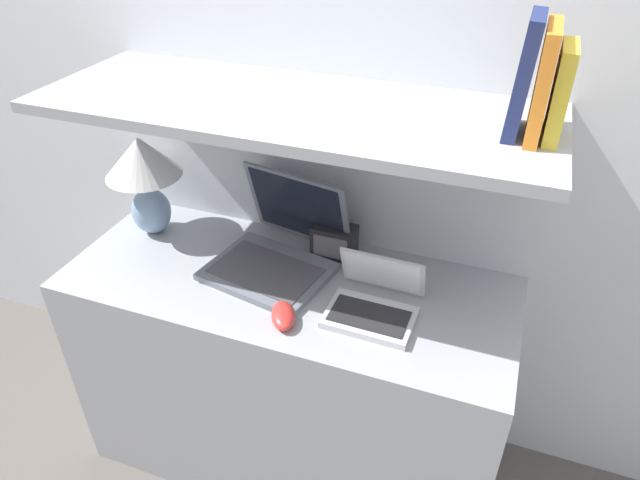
# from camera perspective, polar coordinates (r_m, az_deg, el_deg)

# --- Properties ---
(wall_back) EXTENTS (6.00, 0.05, 2.40)m
(wall_back) POSITION_cam_1_polar(r_m,az_deg,el_deg) (1.69, 0.59, 13.97)
(wall_back) COLOR silver
(wall_back) RESTS_ON ground_plane
(desk) EXTENTS (1.29, 0.52, 0.77)m
(desk) POSITION_cam_1_polar(r_m,az_deg,el_deg) (1.89, -2.99, -13.41)
(desk) COLOR #999EA3
(desk) RESTS_ON ground_plane
(back_riser) EXTENTS (1.29, 0.04, 1.25)m
(back_riser) POSITION_cam_1_polar(r_m,az_deg,el_deg) (1.93, 0.03, -2.77)
(back_riser) COLOR silver
(back_riser) RESTS_ON ground_plane
(shelf) EXTENTS (1.29, 0.47, 0.03)m
(shelf) POSITION_cam_1_polar(r_m,az_deg,el_deg) (1.44, -2.99, 13.06)
(shelf) COLOR #999EA3
(shelf) RESTS_ON back_riser
(table_lamp) EXTENTS (0.23, 0.23, 0.33)m
(table_lamp) POSITION_cam_1_polar(r_m,az_deg,el_deg) (1.82, -17.20, 6.61)
(table_lamp) COLOR #7593B2
(table_lamp) RESTS_ON desk
(laptop_large) EXTENTS (0.39, 0.39, 0.26)m
(laptop_large) POSITION_cam_1_polar(r_m,az_deg,el_deg) (1.67, -4.23, -1.02)
(laptop_large) COLOR slate
(laptop_large) RESTS_ON desk
(laptop_small) EXTENTS (0.23, 0.21, 0.15)m
(laptop_small) POSITION_cam_1_polar(r_m,az_deg,el_deg) (1.51, 5.40, -6.29)
(laptop_small) COLOR silver
(laptop_small) RESTS_ON desk
(computer_mouse) EXTENTS (0.10, 0.13, 0.04)m
(computer_mouse) POSITION_cam_1_polar(r_m,az_deg,el_deg) (1.49, -3.71, -7.56)
(computer_mouse) COLOR red
(computer_mouse) RESTS_ON desk
(router_box) EXTENTS (0.13, 0.08, 0.10)m
(router_box) POSITION_cam_1_polar(r_m,az_deg,el_deg) (1.71, 1.44, -0.09)
(router_box) COLOR black
(router_box) RESTS_ON desk
(book_yellow) EXTENTS (0.03, 0.14, 0.19)m
(book_yellow) POSITION_cam_1_polar(r_m,az_deg,el_deg) (1.30, 22.88, 13.39)
(book_yellow) COLOR gold
(book_yellow) RESTS_ON shelf
(book_orange) EXTENTS (0.03, 0.18, 0.23)m
(book_orange) POSITION_cam_1_polar(r_m,az_deg,el_deg) (1.29, 21.40, 14.46)
(book_orange) COLOR orange
(book_orange) RESTS_ON shelf
(book_navy) EXTENTS (0.04, 0.14, 0.25)m
(book_navy) POSITION_cam_1_polar(r_m,az_deg,el_deg) (1.29, 19.71, 15.16)
(book_navy) COLOR navy
(book_navy) RESTS_ON shelf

